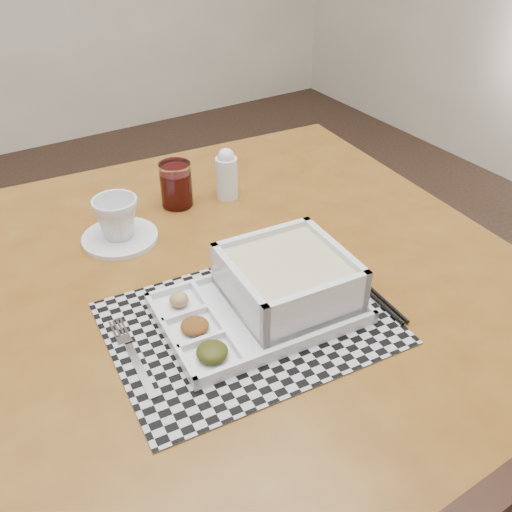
# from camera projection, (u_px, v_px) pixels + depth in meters

# --- Properties ---
(floor) EXTENTS (5.00, 5.00, 0.00)m
(floor) POSITION_uv_depth(u_px,v_px,m) (124.00, 492.00, 1.59)
(floor) COLOR black
(floor) RESTS_ON ground
(dining_table) EXTENTS (1.19, 1.19, 0.82)m
(dining_table) POSITION_uv_depth(u_px,v_px,m) (225.00, 315.00, 1.08)
(dining_table) COLOR #5B3410
(dining_table) RESTS_ON ground
(placemat) EXTENTS (0.47, 0.37, 0.00)m
(placemat) POSITION_uv_depth(u_px,v_px,m) (249.00, 323.00, 0.93)
(placemat) COLOR #A0A0A7
(placemat) RESTS_ON dining_table
(serving_tray) EXTENTS (0.34, 0.25, 0.09)m
(serving_tray) POSITION_uv_depth(u_px,v_px,m) (279.00, 288.00, 0.94)
(serving_tray) COLOR silver
(serving_tray) RESTS_ON placemat
(fork) EXTENTS (0.03, 0.19, 0.00)m
(fork) POSITION_uv_depth(u_px,v_px,m) (131.00, 355.00, 0.86)
(fork) COLOR silver
(fork) RESTS_ON placemat
(spoon) EXTENTS (0.04, 0.18, 0.01)m
(spoon) POSITION_uv_depth(u_px,v_px,m) (337.00, 264.00, 1.05)
(spoon) COLOR silver
(spoon) RESTS_ON placemat
(chopsticks) EXTENTS (0.04, 0.24, 0.01)m
(chopsticks) POSITION_uv_depth(u_px,v_px,m) (362.00, 283.00, 1.01)
(chopsticks) COLOR black
(chopsticks) RESTS_ON placemat
(saucer) EXTENTS (0.15, 0.15, 0.01)m
(saucer) POSITION_uv_depth(u_px,v_px,m) (120.00, 238.00, 1.13)
(saucer) COLOR silver
(saucer) RESTS_ON dining_table
(cup) EXTENTS (0.09, 0.09, 0.08)m
(cup) POSITION_uv_depth(u_px,v_px,m) (117.00, 218.00, 1.10)
(cup) COLOR silver
(cup) RESTS_ON saucer
(juice_glass) EXTENTS (0.07, 0.07, 0.10)m
(juice_glass) POSITION_uv_depth(u_px,v_px,m) (176.00, 186.00, 1.22)
(juice_glass) COLOR white
(juice_glass) RESTS_ON dining_table
(creamer_bottle) EXTENTS (0.05, 0.05, 0.12)m
(creamer_bottle) POSITION_uv_depth(u_px,v_px,m) (227.00, 174.00, 1.25)
(creamer_bottle) COLOR silver
(creamer_bottle) RESTS_ON dining_table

